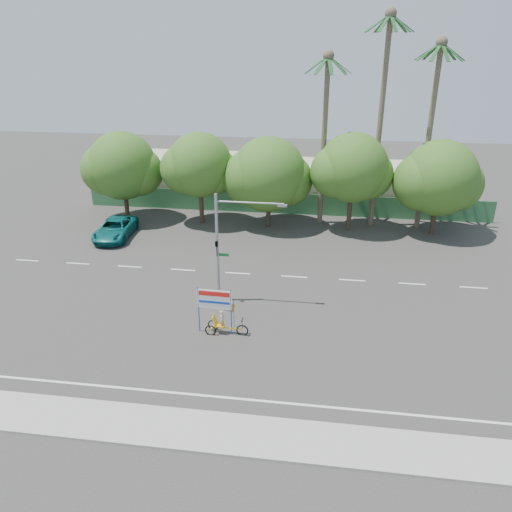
# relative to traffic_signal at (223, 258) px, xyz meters

# --- Properties ---
(ground) EXTENTS (120.00, 120.00, 0.00)m
(ground) POSITION_rel_traffic_signal_xyz_m (2.20, -3.98, -2.92)
(ground) COLOR #33302D
(ground) RESTS_ON ground
(sidewalk_near) EXTENTS (50.00, 2.40, 0.12)m
(sidewalk_near) POSITION_rel_traffic_signal_xyz_m (2.20, -11.48, -2.86)
(sidewalk_near) COLOR gray
(sidewalk_near) RESTS_ON ground
(fence) EXTENTS (38.00, 0.08, 2.00)m
(fence) POSITION_rel_traffic_signal_xyz_m (2.20, 17.52, -1.92)
(fence) COLOR #336B3D
(fence) RESTS_ON ground
(building_left) EXTENTS (12.00, 8.00, 4.00)m
(building_left) POSITION_rel_traffic_signal_xyz_m (-7.80, 22.02, -0.92)
(building_left) COLOR #BFB398
(building_left) RESTS_ON ground
(building_right) EXTENTS (14.00, 8.00, 3.60)m
(building_right) POSITION_rel_traffic_signal_xyz_m (10.20, 22.02, -1.12)
(building_right) COLOR #BFB398
(building_right) RESTS_ON ground
(tree_far_left) EXTENTS (7.14, 6.00, 7.96)m
(tree_far_left) POSITION_rel_traffic_signal_xyz_m (-11.85, 14.02, 1.84)
(tree_far_left) COLOR #473828
(tree_far_left) RESTS_ON ground
(tree_left) EXTENTS (6.66, 5.60, 8.07)m
(tree_left) POSITION_rel_traffic_signal_xyz_m (-4.85, 14.02, 2.14)
(tree_left) COLOR #473828
(tree_left) RESTS_ON ground
(tree_center) EXTENTS (7.62, 6.40, 7.85)m
(tree_center) POSITION_rel_traffic_signal_xyz_m (1.14, 14.02, 1.55)
(tree_center) COLOR #473828
(tree_center) RESTS_ON ground
(tree_right) EXTENTS (6.90, 5.80, 8.36)m
(tree_right) POSITION_rel_traffic_signal_xyz_m (8.15, 14.02, 2.32)
(tree_right) COLOR #473828
(tree_right) RESTS_ON ground
(tree_far_right) EXTENTS (7.38, 6.20, 7.94)m
(tree_far_right) POSITION_rel_traffic_signal_xyz_m (15.15, 14.02, 1.73)
(tree_far_right) COLOR #473828
(tree_far_right) RESTS_ON ground
(palm_tall) EXTENTS (3.73, 3.79, 17.45)m
(palm_tall) POSITION_rel_traffic_signal_xyz_m (10.20, 15.52, 7.55)
(palm_tall) COLOR #70604C
(palm_tall) RESTS_ON ground
(palm_mid) EXTENTS (3.73, 3.79, 15.45)m
(palm_mid) POSITION_rel_traffic_signal_xyz_m (14.20, 15.52, 6.48)
(palm_mid) COLOR #70604C
(palm_mid) RESTS_ON ground
(palm_short) EXTENTS (3.73, 3.79, 14.45)m
(palm_short) POSITION_rel_traffic_signal_xyz_m (5.70, 15.52, 5.94)
(palm_short) COLOR #70604C
(palm_short) RESTS_ON ground
(traffic_signal) EXTENTS (4.72, 1.10, 7.00)m
(traffic_signal) POSITION_rel_traffic_signal_xyz_m (0.00, 0.00, 0.00)
(traffic_signal) COLOR gray
(traffic_signal) RESTS_ON ground
(trike_billboard) EXTENTS (2.88, 0.68, 2.83)m
(trike_billboard) POSITION_rel_traffic_signal_xyz_m (0.56, -3.79, -1.78)
(trike_billboard) COLOR black
(trike_billboard) RESTS_ON ground
(pickup_truck) EXTENTS (2.89, 5.70, 1.54)m
(pickup_truck) POSITION_rel_traffic_signal_xyz_m (-11.06, 9.47, -2.15)
(pickup_truck) COLOR #0D5F60
(pickup_truck) RESTS_ON ground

